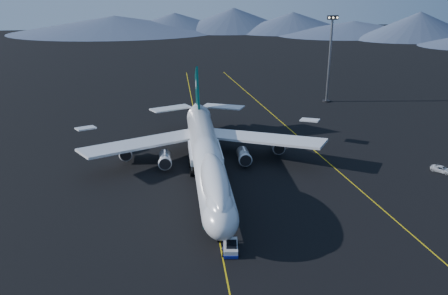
{
  "coord_description": "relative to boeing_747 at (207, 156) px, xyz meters",
  "views": [
    {
      "loc": [
        -7.94,
        -103.12,
        48.19
      ],
      "look_at": [
        4.32,
        4.2,
        6.0
      ],
      "focal_mm": 40.0,
      "sensor_mm": 36.0,
      "label": 1
    }
  ],
  "objects": [
    {
      "name": "taxiway_line_side",
      "position": [
        30.0,
        9.97,
        -5.8
      ],
      "size": [
        28.08,
        198.09,
        0.01
      ],
      "primitive_type": "cube",
      "rotation": [
        0.0,
        0.0,
        0.14
      ],
      "color": "#DAB90C",
      "rests_on": "ground"
    },
    {
      "name": "pushback_tug",
      "position": [
        1.57,
        -29.87,
        -5.12
      ],
      "size": [
        3.36,
        5.32,
        2.21
      ],
      "rotation": [
        0.0,
        0.0,
        -0.11
      ],
      "color": "silver",
      "rests_on": "ground"
    },
    {
      "name": "service_van",
      "position": [
        55.32,
        -2.24,
        -5.1
      ],
      "size": [
        5.2,
        5.37,
        1.42
      ],
      "primitive_type": "imported",
      "rotation": [
        0.0,
        0.0,
        0.74
      ],
      "color": "silver",
      "rests_on": "ground"
    },
    {
      "name": "floodlight_mast",
      "position": [
        46.48,
        59.17,
        8.99
      ],
      "size": [
        3.61,
        2.71,
        29.21
      ],
      "rotation": [
        0.0,
        0.0,
        0.35
      ],
      "color": "black",
      "rests_on": "ground"
    },
    {
      "name": "ground",
      "position": [
        -0.0,
        -0.03,
        -5.81
      ],
      "size": [
        500.0,
        500.0,
        0.0
      ],
      "primitive_type": "plane",
      "color": "black",
      "rests_on": "ground"
    },
    {
      "name": "boeing_747",
      "position": [
        0.0,
        0.0,
        0.0
      ],
      "size": [
        59.62,
        72.43,
        19.37
      ],
      "color": "silver",
      "rests_on": "ground"
    },
    {
      "name": "taxiway_line_main",
      "position": [
        -0.0,
        -0.03,
        -5.8
      ],
      "size": [
        0.25,
        220.0,
        0.01
      ],
      "primitive_type": "cube",
      "color": "#DAB90C",
      "rests_on": "ground"
    }
  ]
}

